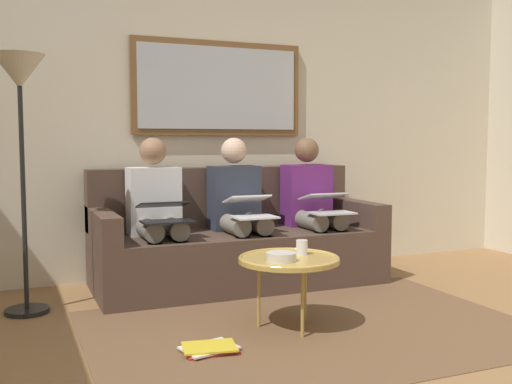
{
  "coord_description": "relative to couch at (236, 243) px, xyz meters",
  "views": [
    {
      "loc": [
        1.63,
        2.21,
        1.11
      ],
      "look_at": [
        0.0,
        -1.7,
        0.75
      ],
      "focal_mm": 41.77,
      "sensor_mm": 36.0,
      "label": 1
    }
  ],
  "objects": [
    {
      "name": "person_middle",
      "position": [
        0.0,
        0.07,
        0.3
      ],
      "size": [
        0.38,
        0.58,
        1.14
      ],
      "color": "#2D3342",
      "rests_on": "couch"
    },
    {
      "name": "magazine_stack",
      "position": [
        0.68,
        1.41,
        -0.29
      ],
      "size": [
        0.32,
        0.26,
        0.03
      ],
      "color": "red",
      "rests_on": "ground_plane"
    },
    {
      "name": "laptop_black",
      "position": [
        0.64,
        0.32,
        0.31
      ],
      "size": [
        0.35,
        0.33,
        0.14
      ],
      "color": "black"
    },
    {
      "name": "couch",
      "position": [
        0.0,
        0.0,
        0.0
      ],
      "size": [
        2.2,
        0.9,
        0.9
      ],
      "color": "#4C382D",
      "rests_on": "ground_plane"
    },
    {
      "name": "wall_rear",
      "position": [
        0.0,
        -0.48,
        0.99
      ],
      "size": [
        6.0,
        0.12,
        2.6
      ],
      "primitive_type": "cube",
      "color": "beige",
      "rests_on": "ground_plane"
    },
    {
      "name": "cup",
      "position": [
        0.01,
        1.16,
        0.16
      ],
      "size": [
        0.07,
        0.07,
        0.09
      ],
      "primitive_type": "cylinder",
      "color": "silver",
      "rests_on": "coffee_table"
    },
    {
      "name": "person_left",
      "position": [
        -0.64,
        0.07,
        0.3
      ],
      "size": [
        0.38,
        0.58,
        1.14
      ],
      "color": "#66236B",
      "rests_on": "couch"
    },
    {
      "name": "bowl",
      "position": [
        0.21,
        1.29,
        0.14
      ],
      "size": [
        0.17,
        0.17,
        0.05
      ],
      "primitive_type": "cylinder",
      "color": "beige",
      "rests_on": "coffee_table"
    },
    {
      "name": "person_right",
      "position": [
        0.64,
        0.07,
        0.3
      ],
      "size": [
        0.38,
        0.58,
        1.14
      ],
      "color": "silver",
      "rests_on": "couch"
    },
    {
      "name": "area_rug",
      "position": [
        0.0,
        1.27,
        -0.31
      ],
      "size": [
        2.6,
        1.8,
        0.01
      ],
      "primitive_type": "cube",
      "color": "brown",
      "rests_on": "ground_plane"
    },
    {
      "name": "laptop_silver",
      "position": [
        -0.64,
        0.31,
        0.32
      ],
      "size": [
        0.33,
        0.37,
        0.16
      ],
      "color": "silver"
    },
    {
      "name": "coffee_table",
      "position": [
        0.12,
        1.22,
        0.1
      ],
      "size": [
        0.6,
        0.6,
        0.44
      ],
      "color": "tan",
      "rests_on": "ground_plane"
    },
    {
      "name": "laptop_white",
      "position": [
        0.0,
        0.31,
        0.32
      ],
      "size": [
        0.31,
        0.38,
        0.16
      ],
      "color": "white"
    },
    {
      "name": "standing_lamp",
      "position": [
        1.55,
        0.27,
        1.06
      ],
      "size": [
        0.32,
        0.32,
        1.66
      ],
      "color": "black",
      "rests_on": "ground_plane"
    },
    {
      "name": "framed_mirror",
      "position": [
        0.0,
        -0.39,
        1.24
      ],
      "size": [
        1.46,
        0.05,
        0.77
      ],
      "color": "brown"
    }
  ]
}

